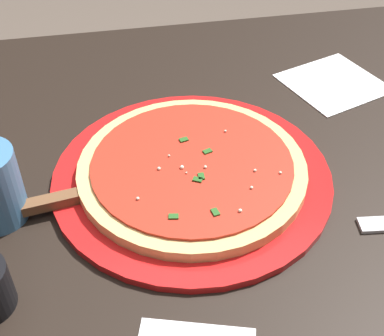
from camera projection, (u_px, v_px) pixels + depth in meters
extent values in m
cube|color=black|center=(338.00, 170.00, 1.34)|extent=(0.06, 0.06, 0.74)
cube|color=black|center=(2.00, 215.00, 1.23)|extent=(0.06, 0.06, 0.74)
cube|color=black|center=(215.00, 169.00, 0.76)|extent=(0.96, 0.86, 0.03)
cylinder|color=red|center=(192.00, 176.00, 0.72)|extent=(0.38, 0.38, 0.01)
cylinder|color=#DBB26B|center=(192.00, 169.00, 0.71)|extent=(0.31, 0.31, 0.02)
cylinder|color=red|center=(192.00, 163.00, 0.71)|extent=(0.27, 0.27, 0.00)
sphere|color=#EFEACC|center=(243.00, 210.00, 0.64)|extent=(0.00, 0.00, 0.00)
sphere|color=#EFEACC|center=(252.00, 188.00, 0.67)|extent=(0.00, 0.00, 0.00)
sphere|color=#EFEACC|center=(186.00, 173.00, 0.69)|extent=(0.00, 0.00, 0.00)
sphere|color=#EFEACC|center=(255.00, 170.00, 0.69)|extent=(0.00, 0.00, 0.00)
sphere|color=#EFEACC|center=(205.00, 167.00, 0.70)|extent=(0.00, 0.00, 0.00)
sphere|color=#EFEACC|center=(159.00, 169.00, 0.69)|extent=(0.00, 0.00, 0.00)
sphere|color=#EFEACC|center=(225.00, 131.00, 0.75)|extent=(0.00, 0.00, 0.00)
sphere|color=#EFEACC|center=(280.00, 173.00, 0.69)|extent=(0.00, 0.00, 0.00)
sphere|color=#EFEACC|center=(138.00, 198.00, 0.65)|extent=(0.00, 0.00, 0.00)
sphere|color=#EFEACC|center=(169.00, 156.00, 0.71)|extent=(0.00, 0.00, 0.00)
sphere|color=#EFEACC|center=(182.00, 167.00, 0.70)|extent=(0.01, 0.01, 0.01)
cube|color=#23561E|center=(201.00, 176.00, 0.68)|extent=(0.01, 0.01, 0.00)
cube|color=#23561E|center=(174.00, 216.00, 0.63)|extent=(0.01, 0.01, 0.00)
cube|color=#23561E|center=(215.00, 212.00, 0.63)|extent=(0.01, 0.01, 0.00)
cube|color=#23561E|center=(207.00, 151.00, 0.72)|extent=(0.01, 0.01, 0.00)
cube|color=#23561E|center=(184.00, 140.00, 0.74)|extent=(0.01, 0.01, 0.00)
cube|color=#23561E|center=(198.00, 179.00, 0.68)|extent=(0.01, 0.01, 0.00)
cube|color=silver|center=(117.00, 190.00, 0.69)|extent=(0.10, 0.08, 0.00)
cube|color=brown|center=(30.00, 207.00, 0.66)|extent=(0.13, 0.04, 0.01)
cube|color=white|center=(333.00, 83.00, 0.91)|extent=(0.19, 0.19, 0.00)
cube|color=silver|center=(373.00, 225.00, 0.66)|extent=(0.04, 0.03, 0.00)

